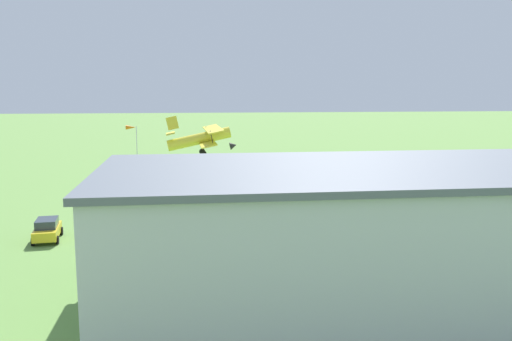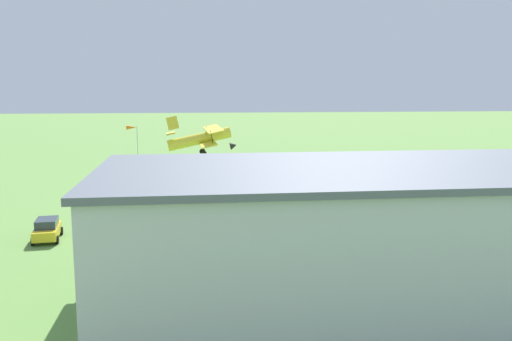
{
  "view_description": "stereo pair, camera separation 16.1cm",
  "coord_description": "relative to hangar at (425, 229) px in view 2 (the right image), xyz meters",
  "views": [
    {
      "loc": [
        9.96,
        56.81,
        11.79
      ],
      "look_at": [
        4.35,
        8.48,
        4.28
      ],
      "focal_mm": 37.74,
      "sensor_mm": 36.0,
      "label": 1
    },
    {
      "loc": [
        9.8,
        56.83,
        11.79
      ],
      "look_at": [
        4.35,
        8.48,
        4.28
      ],
      "focal_mm": 37.74,
      "sensor_mm": 36.0,
      "label": 2
    }
  ],
  "objects": [
    {
      "name": "biplane",
      "position": [
        12.35,
        -26.83,
        2.9
      ],
      "size": [
        7.41,
        9.2,
        4.17
      ],
      "color": "yellow"
    },
    {
      "name": "car_red",
      "position": [
        18.08,
        -12.74,
        -2.84
      ],
      "size": [
        2.07,
        4.38,
        1.75
      ],
      "color": "red",
      "rests_on": "ground_plane"
    },
    {
      "name": "ground_plane",
      "position": [
        3.26,
        -28.04,
        -3.74
      ],
      "size": [
        400.0,
        400.0,
        0.0
      ],
      "primitive_type": "plane",
      "color": "#608C42"
    },
    {
      "name": "car_yellow",
      "position": [
        24.72,
        -13.55,
        -2.87
      ],
      "size": [
        2.33,
        4.12,
        1.69
      ],
      "color": "gold",
      "rests_on": "ground_plane"
    },
    {
      "name": "windsock",
      "position": [
        21.34,
        -43.55,
        2.31
      ],
      "size": [
        1.41,
        0.61,
        6.91
      ],
      "color": "silver",
      "rests_on": "ground_plane"
    },
    {
      "name": "hangar",
      "position": [
        0.0,
        0.0,
        0.0
      ],
      "size": [
        37.08,
        14.41,
        7.46
      ],
      "color": "silver",
      "rests_on": "ground_plane"
    },
    {
      "name": "person_walking_on_apron",
      "position": [
        18.38,
        -17.41,
        -2.85
      ],
      "size": [
        0.54,
        0.54,
        1.77
      ],
      "color": "#33723F",
      "rests_on": "ground_plane"
    }
  ]
}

